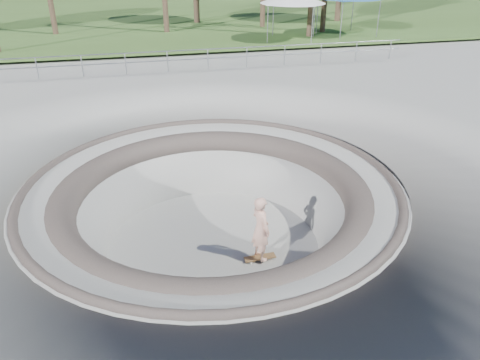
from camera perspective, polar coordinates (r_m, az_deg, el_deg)
The scene contains 7 objects.
ground at distance 12.75m, azimuth -3.44°, elevation -0.58°, with size 180.00×180.00×0.00m, color #969691.
skate_bowl at distance 13.69m, azimuth -3.23°, elevation -7.37°, with size 14.00×14.00×4.10m.
grass_strip at distance 45.53m, azimuth -11.60°, elevation 19.42°, with size 180.00×36.00×0.12m.
distant_hills at distance 69.75m, azimuth -8.87°, elevation 16.12°, with size 103.20×45.00×28.60m.
safety_railing at distance 23.79m, azimuth -8.83°, elevation 14.13°, with size 25.00×0.06×1.03m.
skateboard at distance 13.01m, azimuth 2.45°, elevation -9.42°, with size 0.88×0.28×0.09m.
skater at distance 12.47m, azimuth 2.54°, elevation -5.90°, with size 0.68×0.45×1.87m, color #E4A993.
Camera 1 is at (-1.87, -11.14, 5.91)m, focal length 35.00 mm.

